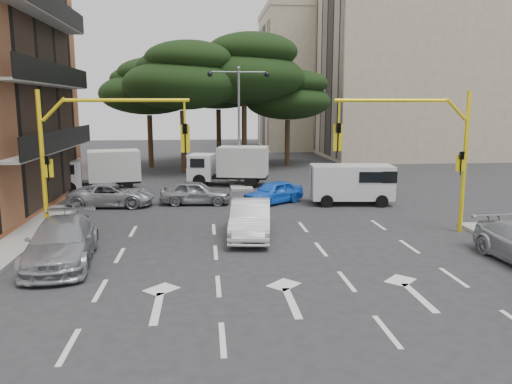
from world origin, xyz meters
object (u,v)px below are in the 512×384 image
Objects in this scene: car_white_hatch at (251,219)px; box_truck_b at (229,166)px; box_truck_a at (99,171)px; van_white at (351,184)px; car_silver_cross_a at (112,195)px; signal_mast_right at (425,142)px; car_silver_wagon at (62,242)px; street_lamp_center at (239,104)px; signal_mast_left at (89,145)px; car_blue_compact at (273,192)px; car_silver_cross_b at (196,192)px.

box_truck_b is (-0.23, 13.42, 0.56)m from car_white_hatch.
box_truck_a is at bearing 132.80° from car_white_hatch.
car_silver_cross_a is at bearing -87.26° from van_white.
signal_mast_right reaches higher than car_silver_wagon.
car_white_hatch is (-0.49, -13.92, -4.67)m from street_lamp_center.
signal_mast_left is at bearing 168.46° from box_truck_b.
car_silver_cross_a is (-8.76, 0.10, -0.01)m from car_blue_compact.
signal_mast_left reaches higher than car_white_hatch.
box_truck_b is at bearing -132.21° from van_white.
car_silver_cross_b is at bearing -89.65° from van_white.
box_truck_a is (-8.51, 11.92, 0.53)m from car_white_hatch.
street_lamp_center is 1.45× the size of box_truck_b.
car_white_hatch is 7.37m from car_silver_wagon.
car_silver_wagon is 1.17× the size of car_silver_cross_a.
box_truck_a is (-15.80, 12.01, -2.60)m from signal_mast_right.
signal_mast_left is at bearing -115.91° from street_lamp_center.
signal_mast_right is 15.68m from box_truck_b.
box_truck_b is (2.15, 6.27, 0.67)m from car_silver_cross_b.
street_lamp_center is 8.60m from car_blue_compact.
car_silver_cross_a is 9.24m from box_truck_b.
car_blue_compact is at bearing -86.33° from car_silver_cross_a.
car_silver_wagon is at bearing -78.29° from car_blue_compact.
street_lamp_center is 10.39m from van_white.
box_truck_a is (-1.69, 14.72, 0.53)m from car_silver_wagon.
street_lamp_center is at bearing -90.01° from box_truck_a.
car_silver_wagon is at bearing 170.60° from box_truck_b.
signal_mast_left is 8.84m from car_silver_cross_b.
car_white_hatch is at bearing -157.02° from box_truck_a.
box_truck_a is 8.41m from box_truck_b.
car_silver_wagon is (-7.31, -16.72, -4.67)m from street_lamp_center.
car_silver_wagon is 9.82m from car_silver_cross_a.
signal_mast_right is 1.56× the size of car_silver_cross_b.
car_silver_cross_a is 5.22m from box_truck_a.
street_lamp_center is 1.49× the size of car_silver_wagon.
box_truck_b reaches higher than car_silver_cross_a.
car_silver_cross_b is at bearing -140.46° from box_truck_a.
car_white_hatch reaches higher than car_blue_compact.
car_silver_cross_a is at bearing -127.03° from car_blue_compact.
signal_mast_left is at bearing 177.82° from box_truck_a.
box_truck_b is (6.08, 13.51, -2.56)m from signal_mast_left.
signal_mast_right is at bearing -64.09° from street_lamp_center.
signal_mast_left reaches higher than box_truck_b.
box_truck_a reaches higher than car_white_hatch.
box_truck_a is 0.97× the size of box_truck_b.
car_blue_compact is at bearing -88.25° from car_silver_cross_b.
street_lamp_center reaches higher than box_truck_b.
box_truck_b is at bearing 98.27° from car_white_hatch.
car_silver_wagon is 1.18× the size of van_white.
car_silver_cross_a is (-7.35, -6.90, -4.81)m from street_lamp_center.
car_blue_compact is 11.57m from box_truck_a.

